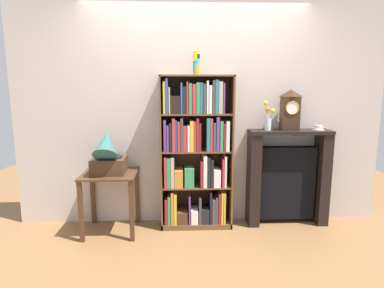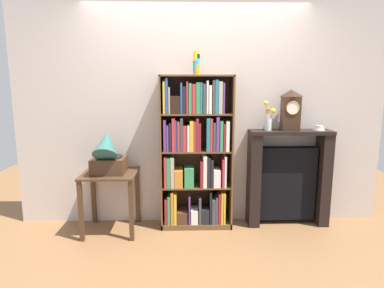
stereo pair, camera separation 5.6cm
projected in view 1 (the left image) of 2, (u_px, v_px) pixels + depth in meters
ground_plane at (197, 231)px, 3.65m from camera, size 7.25×6.40×0.02m
wall_back at (200, 112)px, 3.76m from camera, size 4.25×0.08×2.60m
bookshelf at (195, 156)px, 3.65m from camera, size 0.80×0.30×1.72m
cup_stack at (196, 63)px, 3.47m from camera, size 0.07×0.07×0.25m
side_table_left at (110, 186)px, 3.55m from camera, size 0.58×0.55×0.67m
gramophone at (108, 155)px, 3.44m from camera, size 0.35×0.45×0.53m
fireplace_mantel at (287, 178)px, 3.79m from camera, size 0.92×0.27×1.11m
mantel_clock at (290, 110)px, 3.62m from camera, size 0.19×0.14×0.45m
flower_vase at (268, 119)px, 3.63m from camera, size 0.14×0.12×0.33m
teacup_with_saucer at (318, 128)px, 3.68m from camera, size 0.13×0.13×0.05m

